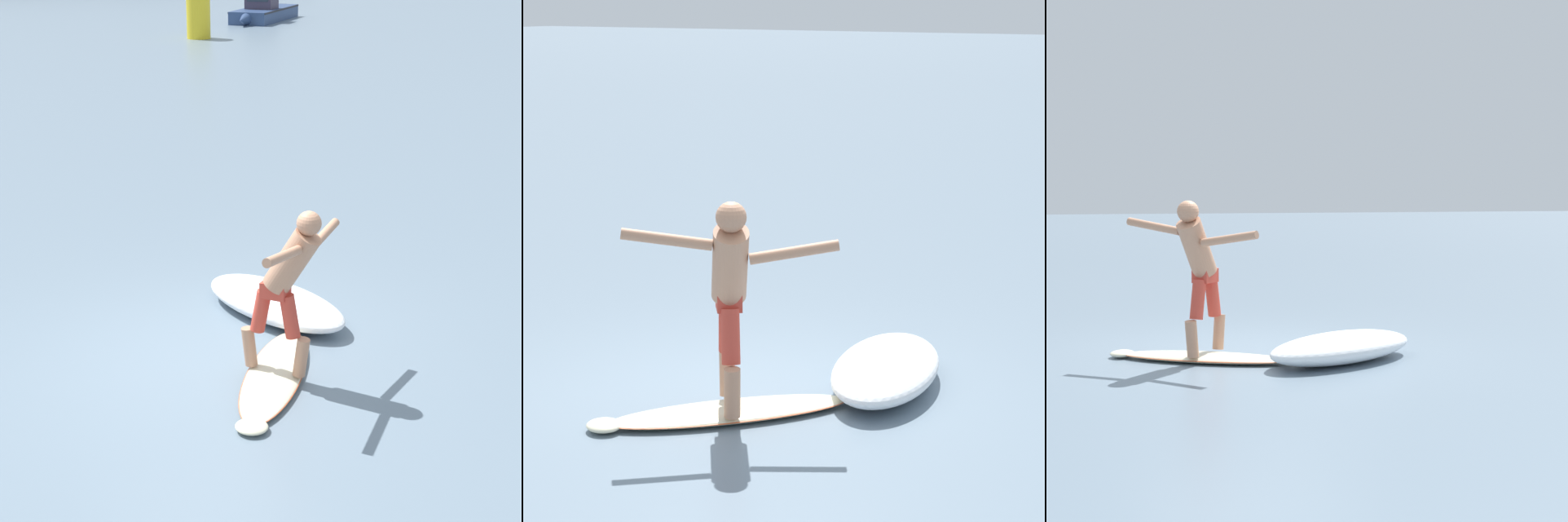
# 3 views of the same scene
# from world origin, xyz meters

# --- Properties ---
(ground_plane) EXTENTS (200.00, 200.00, 0.00)m
(ground_plane) POSITION_xyz_m (0.00, 0.00, 0.00)
(ground_plane) COLOR slate
(surfboard) EXTENTS (1.70, 2.02, 0.23)m
(surfboard) POSITION_xyz_m (0.40, -0.69, 0.05)
(surfboard) COLOR beige
(surfboard) RESTS_ON ground
(surfer) EXTENTS (1.35, 1.16, 1.75)m
(surfer) POSITION_xyz_m (0.52, -0.76, 1.14)
(surfer) COLOR tan
(surfer) RESTS_ON surfboard
(wave_foam_at_tail) EXTENTS (1.54, 2.24, 0.34)m
(wave_foam_at_tail) POSITION_xyz_m (1.09, 0.75, 0.17)
(wave_foam_at_tail) COLOR white
(wave_foam_at_tail) RESTS_ON ground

